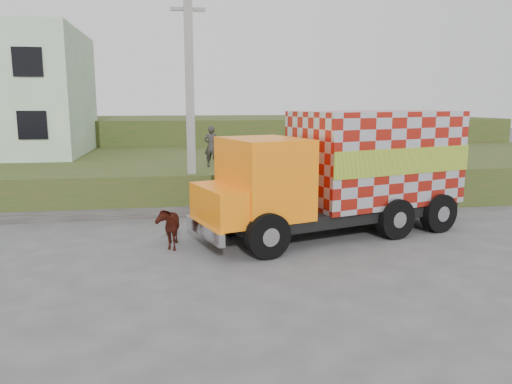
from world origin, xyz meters
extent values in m
plane|color=#474749|center=(0.00, 0.00, 0.00)|extent=(120.00, 120.00, 0.00)
cube|color=#274918|center=(0.00, 10.00, 0.75)|extent=(40.00, 12.00, 1.50)
cube|color=#274918|center=(0.00, 22.00, 1.50)|extent=(40.00, 12.00, 3.00)
cube|color=#595651|center=(-2.00, 4.20, 0.20)|extent=(16.00, 0.50, 0.40)
cube|color=gray|center=(-1.00, 4.60, 4.00)|extent=(0.30, 0.30, 8.00)
cube|color=gray|center=(-1.00, 4.60, 7.20)|extent=(1.20, 0.12, 0.12)
cube|color=black|center=(3.44, 1.08, 0.72)|extent=(7.94, 4.58, 0.39)
cube|color=orange|center=(0.90, 0.29, 1.94)|extent=(2.67, 3.03, 2.22)
cube|color=orange|center=(-0.32, -0.09, 1.28)|extent=(1.75, 2.56, 1.00)
cube|color=silver|center=(4.72, 1.48, 2.33)|extent=(5.67, 4.07, 2.89)
cube|color=yellow|center=(5.12, 0.18, 2.33)|extent=(4.89, 1.56, 0.78)
cube|color=yellow|center=(4.31, 2.77, 2.33)|extent=(4.89, 1.56, 0.78)
cube|color=silver|center=(-0.85, -0.26, 0.61)|extent=(0.92, 2.49, 0.33)
cylinder|color=black|center=(0.75, -1.10, 0.61)|extent=(1.28, 0.73, 1.22)
cylinder|color=black|center=(-0.01, 1.34, 0.61)|extent=(1.28, 0.73, 1.22)
cylinder|color=black|center=(4.88, 0.19, 0.61)|extent=(1.28, 0.73, 1.22)
cylinder|color=black|center=(4.13, 2.63, 0.61)|extent=(1.28, 0.73, 1.22)
cylinder|color=black|center=(6.58, 0.72, 0.61)|extent=(1.28, 0.73, 1.22)
cylinder|color=black|center=(5.82, 3.16, 0.61)|extent=(1.28, 0.73, 1.22)
imported|color=black|center=(-1.84, 0.42, 0.60)|extent=(0.65, 1.43, 1.21)
imported|color=#312E2C|center=(-0.14, 6.36, 2.32)|extent=(0.69, 0.56, 1.65)
camera|label=1|loc=(-1.58, -13.51, 4.05)|focal=35.00mm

